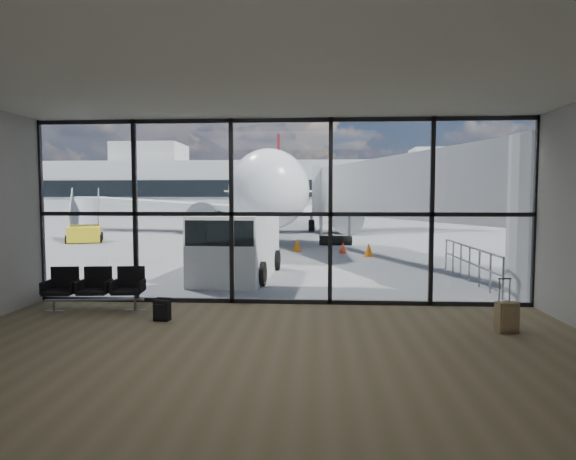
# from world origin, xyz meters

# --- Properties ---
(ground) EXTENTS (220.00, 220.00, 0.00)m
(ground) POSITION_xyz_m (0.00, 40.00, 0.00)
(ground) COLOR slate
(ground) RESTS_ON ground
(lounge_shell) EXTENTS (12.02, 8.01, 4.51)m
(lounge_shell) POSITION_xyz_m (0.00, -4.80, 2.65)
(lounge_shell) COLOR brown
(lounge_shell) RESTS_ON ground
(glass_curtain_wall) EXTENTS (12.10, 0.12, 4.50)m
(glass_curtain_wall) POSITION_xyz_m (0.00, 0.00, 2.25)
(glass_curtain_wall) COLOR white
(glass_curtain_wall) RESTS_ON ground
(jet_bridge) EXTENTS (8.00, 16.50, 4.33)m
(jet_bridge) POSITION_xyz_m (4.90, 7.07, 2.76)
(jet_bridge) COLOR #AEB1B3
(jet_bridge) RESTS_ON ground
(apron_railing) EXTENTS (0.06, 5.46, 1.11)m
(apron_railing) POSITION_xyz_m (5.60, 3.50, 0.72)
(apron_railing) COLOR gray
(apron_railing) RESTS_ON ground
(far_terminal) EXTENTS (80.00, 12.20, 11.00)m
(far_terminal) POSITION_xyz_m (-0.59, 61.97, 4.21)
(far_terminal) COLOR beige
(far_terminal) RESTS_ON ground
(tree_0) EXTENTS (4.95, 4.95, 7.12)m
(tree_0) POSITION_xyz_m (-45.00, 72.00, 4.63)
(tree_0) COLOR #382619
(tree_0) RESTS_ON ground
(tree_1) EXTENTS (5.61, 5.61, 8.07)m
(tree_1) POSITION_xyz_m (-39.00, 72.00, 5.25)
(tree_1) COLOR #382619
(tree_1) RESTS_ON ground
(tree_2) EXTENTS (6.27, 6.27, 9.03)m
(tree_2) POSITION_xyz_m (-33.00, 72.00, 5.88)
(tree_2) COLOR #382619
(tree_2) RESTS_ON ground
(tree_3) EXTENTS (4.95, 4.95, 7.12)m
(tree_3) POSITION_xyz_m (-27.00, 72.00, 4.63)
(tree_3) COLOR #382619
(tree_3) RESTS_ON ground
(tree_4) EXTENTS (5.61, 5.61, 8.07)m
(tree_4) POSITION_xyz_m (-21.00, 72.00, 5.25)
(tree_4) COLOR #382619
(tree_4) RESTS_ON ground
(tree_5) EXTENTS (6.27, 6.27, 9.03)m
(tree_5) POSITION_xyz_m (-15.00, 72.00, 5.88)
(tree_5) COLOR #382619
(tree_5) RESTS_ON ground
(seating_row) EXTENTS (2.23, 0.85, 0.99)m
(seating_row) POSITION_xyz_m (-4.22, -0.88, 0.55)
(seating_row) COLOR gray
(seating_row) RESTS_ON ground
(backpack) EXTENTS (0.35, 0.33, 0.48)m
(backpack) POSITION_xyz_m (-2.37, -1.81, 0.23)
(backpack) COLOR black
(backpack) RESTS_ON ground
(suitcase) EXTENTS (0.42, 0.33, 1.04)m
(suitcase) POSITION_xyz_m (4.52, -2.30, 0.32)
(suitcase) COLOR olive
(suitcase) RESTS_ON ground
(airliner) EXTENTS (32.23, 37.37, 9.62)m
(airliner) POSITION_xyz_m (-2.42, 26.64, 2.93)
(airliner) COLOR white
(airliner) RESTS_ON ground
(service_van) EXTENTS (2.54, 4.88, 2.07)m
(service_van) POSITION_xyz_m (-1.73, 3.88, 1.06)
(service_van) COLOR white
(service_van) RESTS_ON ground
(belt_loader) EXTENTS (1.85, 3.92, 1.74)m
(belt_loader) POSITION_xyz_m (-3.02, 15.14, 0.59)
(belt_loader) COLOR black
(belt_loader) RESTS_ON ground
(mobile_stairs) EXTENTS (2.97, 4.00, 2.56)m
(mobile_stairs) POSITION_xyz_m (-13.03, 16.35, 0.61)
(mobile_stairs) COLOR gold
(mobile_stairs) RESTS_ON ground
(traffic_cone_a) EXTENTS (0.36, 0.36, 0.52)m
(traffic_cone_a) POSITION_xyz_m (2.10, 11.15, 0.25)
(traffic_cone_a) COLOR red
(traffic_cone_a) RESTS_ON ground
(traffic_cone_b) EXTENTS (0.43, 0.43, 0.61)m
(traffic_cone_b) POSITION_xyz_m (3.17, 9.87, 0.29)
(traffic_cone_b) COLOR orange
(traffic_cone_b) RESTS_ON ground
(traffic_cone_c) EXTENTS (0.45, 0.45, 0.65)m
(traffic_cone_c) POSITION_xyz_m (-0.09, 11.68, 0.31)
(traffic_cone_c) COLOR orange
(traffic_cone_c) RESTS_ON ground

